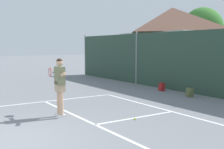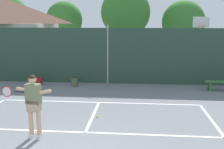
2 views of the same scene
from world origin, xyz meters
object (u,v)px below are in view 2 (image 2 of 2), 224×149
(basketball_hoop, at_px, (200,39))
(tennis_ball, at_px, (98,117))
(tennis_player, at_px, (33,101))
(backpack_red, at_px, (39,81))
(backpack_olive, at_px, (75,82))
(courtside_bench, at_px, (222,83))

(basketball_hoop, height_order, tennis_ball, basketball_hoop)
(tennis_player, distance_m, backpack_red, 6.79)
(backpack_red, distance_m, backpack_olive, 1.95)
(tennis_player, bearing_deg, backpack_red, 109.19)
(tennis_ball, relative_size, backpack_olive, 0.14)
(tennis_player, distance_m, courtside_bench, 9.23)
(basketball_hoop, bearing_deg, courtside_bench, -78.74)
(tennis_player, relative_size, tennis_ball, 28.10)
(backpack_red, xyz_separation_m, courtside_bench, (9.26, -0.45, 0.17))
(backpack_red, distance_m, courtside_bench, 9.27)
(tennis_player, relative_size, backpack_olive, 4.01)
(basketball_hoop, relative_size, courtside_bench, 2.22)
(basketball_hoop, bearing_deg, tennis_ball, -125.55)
(backpack_red, bearing_deg, courtside_bench, -2.76)
(backpack_red, bearing_deg, tennis_ball, -50.50)
(basketball_hoop, relative_size, tennis_player, 1.91)
(tennis_player, bearing_deg, courtside_bench, 39.97)
(basketball_hoop, bearing_deg, backpack_olive, -159.89)
(tennis_player, xyz_separation_m, tennis_ball, (1.56, 1.77, -1.08))
(tennis_ball, height_order, backpack_red, backpack_red)
(tennis_player, height_order, backpack_olive, tennis_player)
(basketball_hoop, height_order, backpack_red, basketball_hoop)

